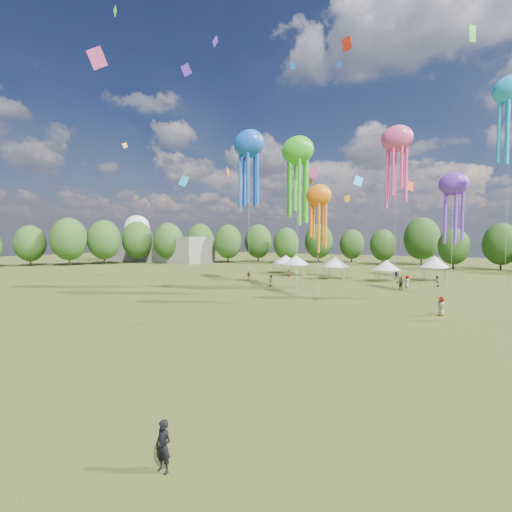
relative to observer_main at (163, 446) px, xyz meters
The scene contains 10 objects.
ground 8.43m from the observer_main, 165.40° to the left, with size 300.00×300.00×0.00m, color #384416.
observer_main is the anchor object (origin of this frame).
spectator_near 43.92m from the observer_main, 114.21° to the left, with size 0.84×0.65×1.72m, color gray.
spectators_far 48.47m from the observer_main, 93.23° to the left, with size 32.07×30.64×1.91m.
festival_tents 59.49m from the observer_main, 102.76° to the left, with size 33.97×10.88×4.41m.
show_kites 47.16m from the observer_main, 95.53° to the left, with size 37.79×27.05×30.64m.
small_kites 51.76m from the observer_main, 99.70° to the left, with size 74.60×50.70×45.30m.
treeline 65.98m from the observer_main, 100.50° to the left, with size 201.57×95.24×13.43m.
hangar 109.19m from the observer_main, 137.23° to the left, with size 40.00×12.00×8.00m, color gray.
radome 125.46m from the observer_main, 140.19° to the left, with size 9.00×9.00×16.00m.
Camera 1 is at (16.27, -9.87, 7.45)m, focal length 24.66 mm.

